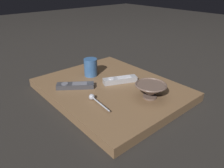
{
  "coord_description": "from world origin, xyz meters",
  "views": [
    {
      "loc": [
        -0.7,
        0.6,
        0.51
      ],
      "look_at": [
        -0.02,
        0.01,
        0.06
      ],
      "focal_mm": 34.33,
      "sensor_mm": 36.0,
      "label": 1
    }
  ],
  "objects_px": {
    "teaspoon": "(94,98)",
    "tv_remote_far": "(75,86)",
    "cereal_bowl": "(150,90)",
    "tv_remote_near": "(120,80)",
    "coffee_mug": "(91,67)"
  },
  "relations": [
    {
      "from": "teaspoon",
      "to": "tv_remote_far",
      "type": "height_order",
      "value": "teaspoon"
    },
    {
      "from": "cereal_bowl",
      "to": "tv_remote_far",
      "type": "height_order",
      "value": "cereal_bowl"
    },
    {
      "from": "tv_remote_near",
      "to": "coffee_mug",
      "type": "bearing_deg",
      "value": 18.48
    },
    {
      "from": "tv_remote_far",
      "to": "cereal_bowl",
      "type": "bearing_deg",
      "value": -145.92
    },
    {
      "from": "coffee_mug",
      "to": "tv_remote_near",
      "type": "height_order",
      "value": "coffee_mug"
    },
    {
      "from": "coffee_mug",
      "to": "tv_remote_far",
      "type": "relative_size",
      "value": 0.55
    },
    {
      "from": "teaspoon",
      "to": "tv_remote_far",
      "type": "bearing_deg",
      "value": -2.55
    },
    {
      "from": "teaspoon",
      "to": "coffee_mug",
      "type": "bearing_deg",
      "value": -33.82
    },
    {
      "from": "coffee_mug",
      "to": "tv_remote_far",
      "type": "xyz_separation_m",
      "value": [
        -0.07,
        0.15,
        -0.03
      ]
    },
    {
      "from": "cereal_bowl",
      "to": "tv_remote_far",
      "type": "relative_size",
      "value": 0.81
    },
    {
      "from": "teaspoon",
      "to": "tv_remote_far",
      "type": "distance_m",
      "value": 0.16
    },
    {
      "from": "cereal_bowl",
      "to": "coffee_mug",
      "type": "distance_m",
      "value": 0.37
    },
    {
      "from": "coffee_mug",
      "to": "tv_remote_near",
      "type": "relative_size",
      "value": 0.53
    },
    {
      "from": "teaspoon",
      "to": "tv_remote_far",
      "type": "xyz_separation_m",
      "value": [
        0.16,
        -0.01,
        -0.0
      ]
    },
    {
      "from": "cereal_bowl",
      "to": "teaspoon",
      "type": "relative_size",
      "value": 0.93
    }
  ]
}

